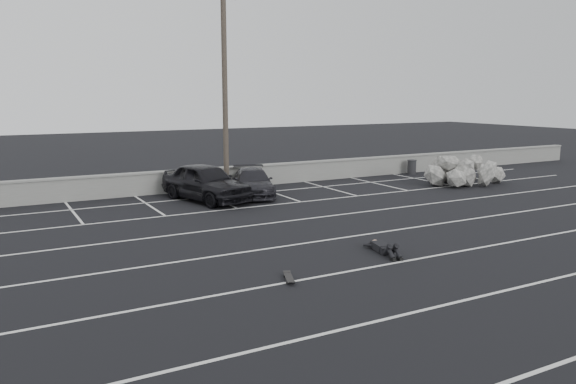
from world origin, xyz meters
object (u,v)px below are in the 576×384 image
skateboard (289,278)px  trash_bin (412,167)px  riprap_pile (459,176)px  car_left (206,182)px  car_right (253,182)px  utility_pole (225,89)px  person (381,243)px

skateboard → trash_bin: bearing=61.4°
skateboard → riprap_pile: bearing=52.0°
trash_bin → skateboard: 20.29m
car_left → riprap_pile: 13.20m
riprap_pile → skateboard: riprap_pile is taller
car_right → utility_pole: size_ratio=0.44×
skateboard → utility_pole: bearing=94.9°
car_right → skateboard: bearing=-92.1°
car_left → utility_pole: size_ratio=0.50×
person → skateboard: 3.87m
riprap_pile → skateboard: size_ratio=6.32×
utility_pole → skateboard: size_ratio=12.67×
riprap_pile → person: bearing=-144.6°
utility_pole → riprap_pile: (11.27, -3.99, -4.39)m
trash_bin → car_right: bearing=-170.5°
car_left → trash_bin: car_left is taller
car_right → trash_bin: bearing=28.3°
utility_pole → riprap_pile: size_ratio=2.00×
car_left → car_right: size_ratio=1.14×
riprap_pile → person: size_ratio=2.03×
riprap_pile → trash_bin: bearing=84.4°
car_left → car_right: bearing=-10.6°
car_right → riprap_pile: 10.93m
riprap_pile → person: 13.85m
car_right → trash_bin: 11.25m
trash_bin → person: (-11.69, -12.12, -0.21)m
utility_pole → riprap_pile: utility_pole is taller
utility_pole → person: utility_pole is taller
trash_bin → utility_pole: bearing=-179.4°
car_right → utility_pole: utility_pole is taller
car_right → utility_pole: (-0.57, 1.75, 4.24)m
car_left → utility_pole: utility_pole is taller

